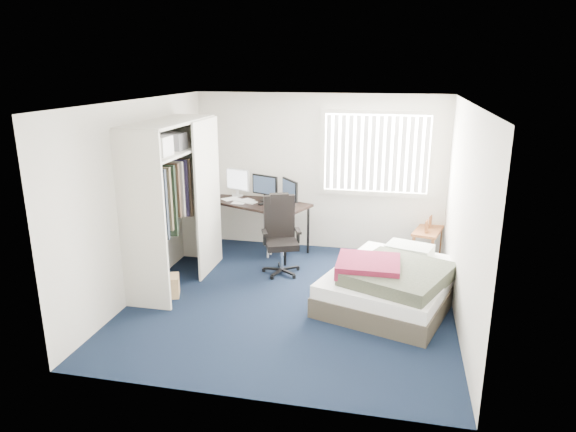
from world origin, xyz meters
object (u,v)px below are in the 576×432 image
(bed, at_px, (392,282))
(nightstand, at_px, (428,233))
(desk, at_px, (259,200))
(office_chair, at_px, (281,243))

(bed, bearing_deg, nightstand, 73.00)
(desk, bearing_deg, bed, -35.62)
(desk, height_order, bed, desk)
(desk, relative_size, office_chair, 1.58)
(desk, xyz_separation_m, nightstand, (2.66, 0.09, -0.40))
(office_chair, relative_size, bed, 0.51)
(bed, bearing_deg, desk, 144.38)
(nightstand, bearing_deg, office_chair, -156.12)
(desk, relative_size, nightstand, 2.29)
(nightstand, bearing_deg, desk, -178.06)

